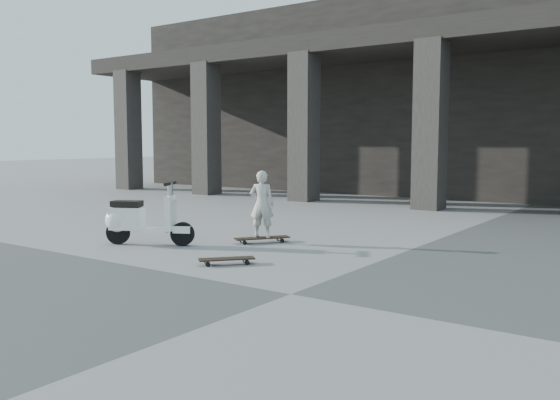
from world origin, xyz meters
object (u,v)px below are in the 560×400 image
Objects in this scene: child at (262,204)px; scooter at (135,220)px; longboard at (262,238)px; skateboard_spare at (227,260)px.

child reaches higher than scooter.
scooter reaches higher than longboard.
longboard is 2.03m from scooter.
scooter is at bearing 165.52° from longboard.
child is at bearing 12.74° from scooter.
longboard is 1.74m from skateboard_spare.
child reaches higher than longboard.
longboard is 0.64× the size of scooter.
skateboard_spare is at bearing -122.72° from longboard.
skateboard_spare is at bearing -35.92° from scooter.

